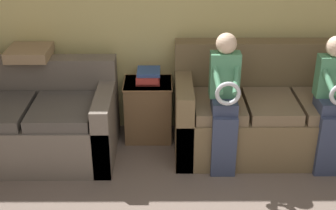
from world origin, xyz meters
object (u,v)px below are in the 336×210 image
at_px(couch_main, 267,115).
at_px(book_stack, 148,76).
at_px(throw_pillow, 29,53).
at_px(couch_side, 36,123).
at_px(child_right_seated, 332,99).
at_px(side_shelf, 148,109).
at_px(child_left_seated, 225,97).

relative_size(couch_main, book_stack, 5.97).
bearing_deg(throw_pillow, couch_main, -5.70).
relative_size(couch_side, child_right_seated, 1.22).
bearing_deg(couch_main, throw_pillow, 174.30).
relative_size(side_shelf, book_stack, 2.04).
height_order(child_right_seated, side_shelf, child_right_seated).
bearing_deg(side_shelf, couch_side, -163.69).
bearing_deg(couch_side, child_left_seated, -8.60).
bearing_deg(child_right_seated, couch_side, 174.36).
bearing_deg(child_left_seated, couch_main, 37.33).
relative_size(couch_side, book_stack, 5.06).
height_order(couch_side, side_shelf, couch_side).
relative_size(child_right_seated, side_shelf, 2.03).
distance_m(couch_side, child_right_seated, 2.77).
bearing_deg(couch_side, throw_pillow, 101.99).
distance_m(couch_main, side_shelf, 1.19).
relative_size(child_left_seated, book_stack, 4.24).
height_order(child_left_seated, side_shelf, child_left_seated).
bearing_deg(child_right_seated, throw_pillow, 168.00).
relative_size(child_right_seated, book_stack, 4.14).
bearing_deg(book_stack, couch_main, -11.08).
bearing_deg(book_stack, throw_pillow, 179.89).
bearing_deg(child_right_seated, child_left_seated, 179.96).
height_order(couch_main, child_right_seated, child_right_seated).
height_order(couch_main, book_stack, couch_main).
bearing_deg(couch_side, side_shelf, 16.31).
relative_size(couch_main, side_shelf, 2.92).
distance_m(couch_side, book_stack, 1.18).
xyz_separation_m(couch_main, side_shelf, (-1.17, 0.22, -0.05)).
xyz_separation_m(couch_side, child_left_seated, (1.78, -0.27, 0.39)).
bearing_deg(throw_pillow, side_shelf, -0.46).
xyz_separation_m(book_stack, throw_pillow, (-1.15, 0.00, 0.25)).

